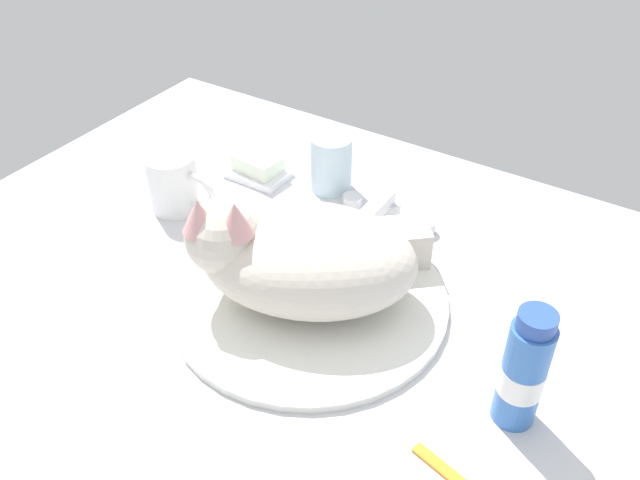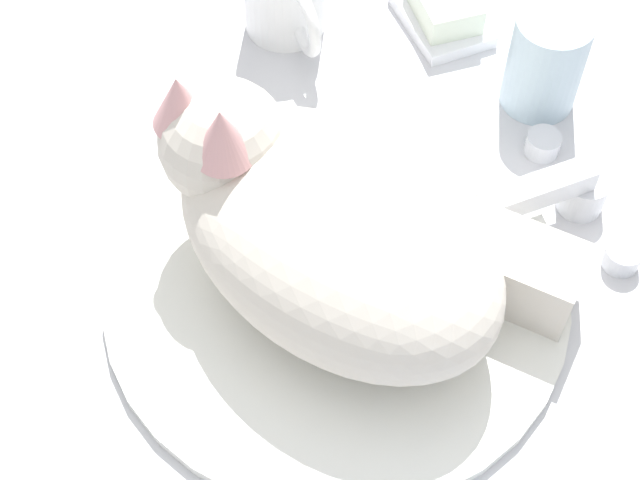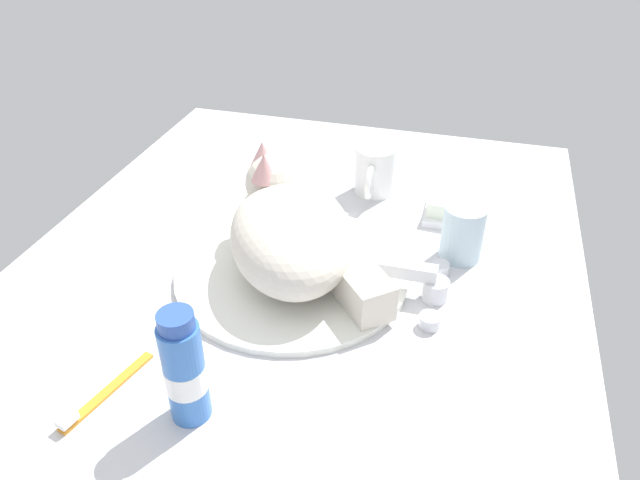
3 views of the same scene
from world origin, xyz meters
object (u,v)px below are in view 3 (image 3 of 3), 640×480
object	(u,v)px
cat	(293,229)
rinse_cup	(463,233)
coffee_mug	(375,171)
toothpaste_bottle	(185,370)
soap_bar	(446,203)
faucet	(424,284)
toothbrush	(102,394)

from	to	relation	value
cat	rinse_cup	distance (cm)	25.23
coffee_mug	rinse_cup	bearing A→B (deg)	45.48
toothpaste_bottle	soap_bar	bearing A→B (deg)	155.17
faucet	cat	distance (cm)	19.62
rinse_cup	toothbrush	bearing A→B (deg)	-43.60
rinse_cup	toothbrush	distance (cm)	53.42
coffee_mug	toothbrush	xyz separation A→B (cm)	(54.60, -20.47, -3.73)
rinse_cup	toothbrush	size ratio (longest dim) A/B	0.65
rinse_cup	soap_bar	distance (cm)	11.78
cat	toothbrush	bearing A→B (deg)	-25.46
faucet	cat	xyz separation A→B (cm)	(-1.16, -18.97, 4.85)
faucet	coffee_mug	bearing A→B (deg)	-155.71
toothpaste_bottle	toothbrush	distance (cm)	12.40
faucet	toothpaste_bottle	xyz separation A→B (cm)	(26.83, -21.92, 4.43)
coffee_mug	soap_bar	bearing A→B (deg)	69.35
faucet	soap_bar	xyz separation A→B (cm)	(-22.14, 0.74, 0.21)
faucet	coffee_mug	distance (cm)	29.70
faucet	coffee_mug	xyz separation A→B (cm)	(-27.01, -12.19, 2.00)
toothbrush	toothpaste_bottle	bearing A→B (deg)	94.04
faucet	rinse_cup	xyz separation A→B (cm)	(-11.00, 4.09, 2.06)
soap_bar	toothbrush	bearing A→B (deg)	-33.89
cat	rinse_cup	world-z (taller)	cat
faucet	toothbrush	world-z (taller)	faucet
coffee_mug	soap_bar	xyz separation A→B (cm)	(4.87, 12.93, -1.80)
cat	toothpaste_bottle	distance (cm)	28.14
cat	coffee_mug	xyz separation A→B (cm)	(-25.85, 6.78, -2.85)
toothpaste_bottle	toothbrush	world-z (taller)	toothpaste_bottle
cat	toothpaste_bottle	xyz separation A→B (cm)	(27.98, -2.94, -0.42)
rinse_cup	faucet	bearing A→B (deg)	-20.39
coffee_mug	toothbrush	distance (cm)	58.43
cat	rinse_cup	size ratio (longest dim) A/B	3.47
soap_bar	toothpaste_bottle	xyz separation A→B (cm)	(48.97, -22.65, 4.22)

